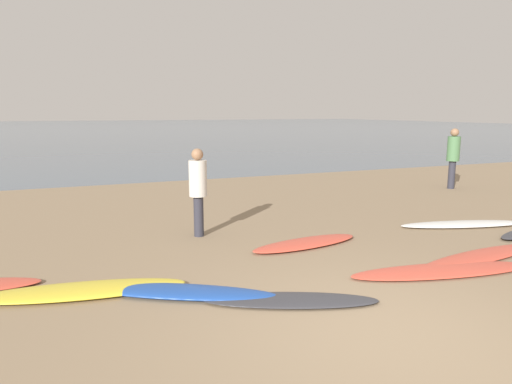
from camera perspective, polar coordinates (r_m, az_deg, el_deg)
The scene contains 11 objects.
ground_plane at distance 13.93m, azimuth -9.90°, elevation 0.27°, with size 120.00×120.00×0.20m, color #8C7559.
ocean_water at distance 64.62m, azimuth -19.67°, elevation 7.44°, with size 140.00×100.00×0.01m, color slate.
surfboard_1 at distance 6.14m, azimuth -20.84°, elevation -11.32°, with size 2.53×0.60×0.10m, color yellow.
surfboard_2 at distance 5.81m, azimuth -9.49°, elevation -12.03°, with size 2.44×0.48×0.10m, color #1E479E.
surfboard_3 at distance 5.55m, azimuth 4.25°, elevation -13.17°, with size 2.07×0.48×0.06m, color #333338.
surfboard_4 at distance 7.77m, azimuth 6.14°, elevation -6.29°, with size 2.02×0.56×0.08m, color #D84C38.
surfboard_5 at distance 6.98m, azimuth 22.00°, elevation -8.98°, with size 2.69×0.60×0.06m, color #D84C38.
surfboard_6 at distance 7.86m, azimuth 25.99°, elevation -7.13°, with size 2.46×0.49×0.07m, color #D84C38.
surfboard_7 at distance 9.85m, azimuth 24.26°, elevation -3.64°, with size 2.55×0.50×0.09m, color white.
person_0 at distance 14.37m, azimuth 23.18°, elevation 4.41°, with size 0.35×0.35×1.73m.
person_1 at distance 8.18m, azimuth -7.18°, elevation 0.85°, with size 0.32×0.32×1.57m.
Camera 1 is at (-2.85, -3.43, 2.21)m, focal length 32.39 mm.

